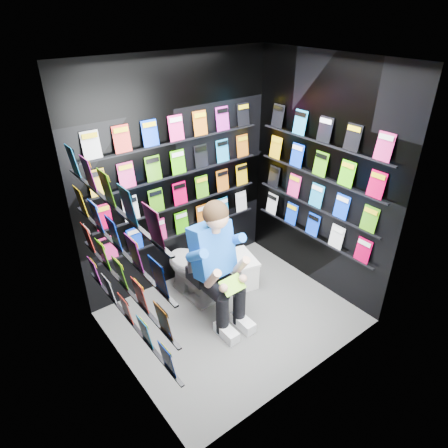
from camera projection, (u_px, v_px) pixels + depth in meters
floor at (233, 317)px, 4.34m from camera, size 2.40×2.40×0.00m
ceiling at (237, 61)px, 3.06m from camera, size 2.40×2.40×0.00m
wall_back at (178, 178)px, 4.39m from camera, size 2.40×0.04×2.60m
wall_front at (318, 260)px, 3.01m from camera, size 2.40×0.04×2.60m
wall_left at (113, 255)px, 3.06m from camera, size 0.04×2.00×2.60m
wall_right at (320, 180)px, 4.34m from camera, size 0.04×2.00×2.60m
comics_back at (179, 178)px, 4.37m from camera, size 2.10×0.06×1.37m
comics_left at (117, 253)px, 3.08m from camera, size 0.06×1.70×1.37m
comics_right at (319, 180)px, 4.32m from camera, size 0.06×1.70×1.37m
toilet at (192, 268)px, 4.51m from camera, size 0.44×0.76×0.73m
longbox at (242, 270)px, 4.81m from camera, size 0.33×0.48×0.32m
longbox_lid at (242, 258)px, 4.72m from camera, size 0.36×0.50×0.03m
reader at (211, 250)px, 4.03m from camera, size 0.59×0.85×1.54m
held_comic at (233, 285)px, 3.90m from camera, size 0.25×0.15×0.10m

